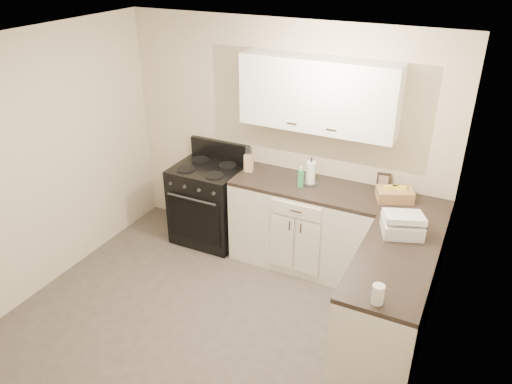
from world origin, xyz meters
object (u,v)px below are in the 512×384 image
at_px(wicker_basket, 395,195).
at_px(paper_towel, 311,173).
at_px(countertop_grill, 402,227).
at_px(knife_block, 249,163).
at_px(stove, 209,203).

bearing_deg(wicker_basket, paper_towel, -178.47).
height_order(wicker_basket, countertop_grill, countertop_grill).
distance_m(paper_towel, countertop_grill, 1.17).
bearing_deg(paper_towel, knife_block, -179.32).
distance_m(stove, wicker_basket, 2.10).
bearing_deg(knife_block, stove, 177.28).
distance_m(knife_block, wicker_basket, 1.54).
relative_size(stove, knife_block, 4.70).
bearing_deg(knife_block, wicker_basket, -9.04).
relative_size(paper_towel, countertop_grill, 0.73).
height_order(stove, paper_towel, paper_towel).
relative_size(paper_towel, wicker_basket, 0.72).
bearing_deg(paper_towel, stove, -176.53).
xyz_separation_m(knife_block, paper_towel, (0.70, 0.01, 0.02)).
relative_size(stove, wicker_basket, 2.72).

